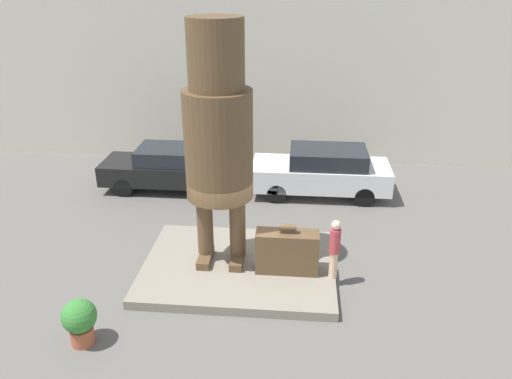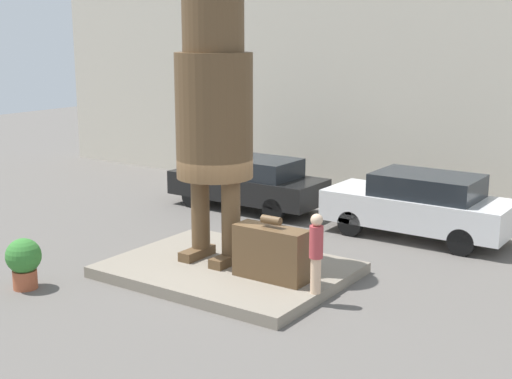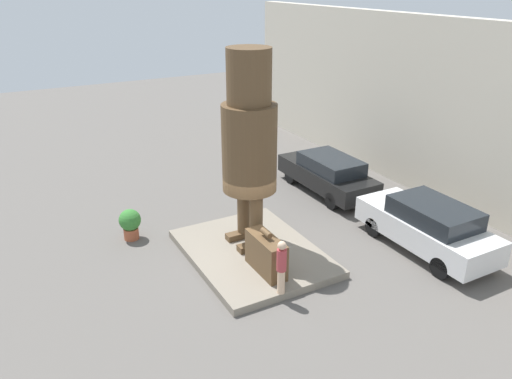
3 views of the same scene
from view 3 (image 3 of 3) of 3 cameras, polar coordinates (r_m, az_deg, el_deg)
ground_plane at (r=15.82m, az=-0.40°, el=-7.64°), size 60.00×60.00×0.00m
pedestal at (r=15.76m, az=-0.40°, el=-7.27°), size 4.94×3.75×0.24m
building_backdrop at (r=19.77m, az=22.38°, el=7.70°), size 28.00×0.60×6.81m
statue_figure at (r=14.70m, az=-0.78°, el=6.16°), size 1.65×1.65×6.09m
giant_suitcase at (r=14.38m, az=1.16°, el=-7.39°), size 1.57×0.55×1.32m
tourist at (r=13.30m, az=2.93°, el=-8.64°), size 0.27×0.27×1.58m
parked_car_black at (r=20.23m, az=8.19°, el=1.86°), size 4.70×1.76×1.56m
parked_car_white at (r=16.67m, az=19.03°, el=-3.88°), size 4.69×1.85×1.68m
planter_pot at (r=17.06m, az=-14.19°, el=-3.69°), size 0.72×0.72×1.06m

